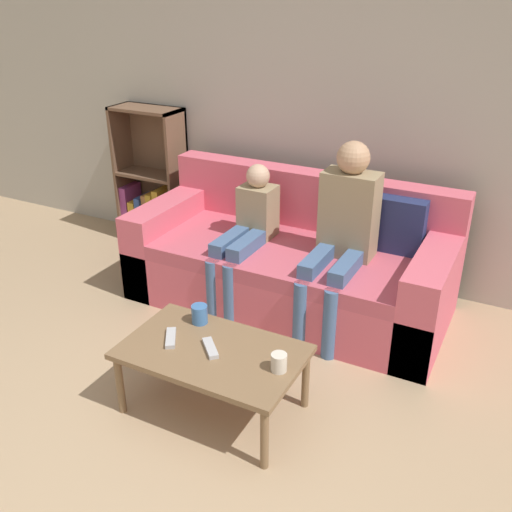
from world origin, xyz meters
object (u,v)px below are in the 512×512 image
Objects in this scene: couch at (292,265)px; person_adult at (344,225)px; bookshelf at (151,191)px; cup_near at (200,314)px; cup_far at (279,362)px; tv_remote_0 at (171,338)px; person_child at (247,230)px; tv_remote_1 at (210,348)px; coffee_table at (212,356)px.

person_adult is (0.38, -0.09, 0.40)m from couch.
bookshelf is 11.04× the size of cup_near.
bookshelf is 2.06m from cup_near.
tv_remote_0 is at bearing -177.59° from cup_far.
person_child is (-0.27, -0.15, 0.26)m from couch.
tv_remote_1 is at bearing -27.96° from tv_remote_0.
bookshelf is at bearing 134.05° from coffee_table.
cup_far is at bearing -40.04° from bookshelf.
tv_remote_1 is at bearing -85.63° from couch.
coffee_table is at bearing -26.71° from tv_remote_0.
person_adult is 1.20m from tv_remote_1.
cup_near is at bearing 161.78° from cup_far.
couch reaches higher than coffee_table.
cup_far is (0.56, -0.18, -0.01)m from cup_near.
bookshelf reaches higher than couch.
coffee_table is at bearing -44.43° from cup_near.
tv_remote_0 is (0.13, -1.09, -0.16)m from person_child.
bookshelf is at bearing 96.98° from tv_remote_0.
couch is 1.24m from tv_remote_0.
person_adult is at bearing 63.29° from cup_near.
couch is at bearing 49.92° from tv_remote_1.
bookshelf is 7.36× the size of tv_remote_1.
person_adult reaches higher than person_child.
cup_far is (0.37, 0.00, 0.08)m from coffee_table.
tv_remote_1 is (0.23, 0.02, 0.00)m from tv_remote_0.
bookshelf is at bearing 89.39° from tv_remote_1.
bookshelf is 2.33m from coffee_table.
bookshelf is 2.32m from tv_remote_1.
tv_remote_1 is at bearing -178.73° from cup_far.
tv_remote_1 is (-0.01, -0.01, 0.05)m from coffee_table.
tv_remote_0 is (-0.14, -1.23, 0.10)m from couch.
bookshelf is 2.59m from cup_far.
cup_near is at bearing -77.56° from person_child.
person_adult is 1.07m from cup_near.
couch is 1.03m from cup_near.
tv_remote_1 reaches higher than coffee_table.
person_child is (-0.37, 1.06, 0.21)m from coffee_table.
cup_far is (1.98, -1.67, -0.01)m from bookshelf.
coffee_table is 0.05m from tv_remote_1.
bookshelf is 12.65× the size of cup_far.
tv_remote_0 is (1.38, -1.69, -0.05)m from bookshelf.
couch is 1.79× the size of person_adult.
person_adult is at bearing 33.58° from tv_remote_0.
person_adult reaches higher than coffee_table.
couch is at bearing 94.70° from coffee_table.
cup_near is 0.59m from cup_far.
person_adult reaches higher than tv_remote_0.
coffee_table is 5.38× the size of tv_remote_0.
person_child is 1.11m from tv_remote_0.
bookshelf is 1.39m from person_child.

